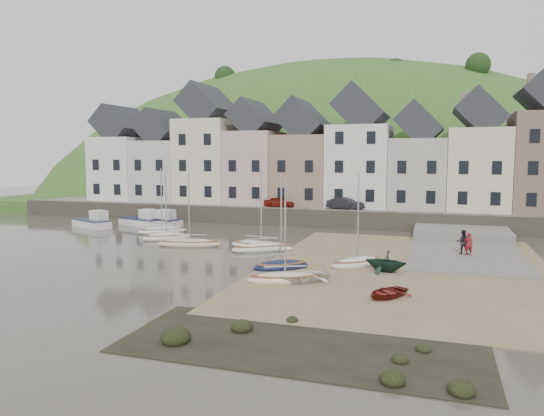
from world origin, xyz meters
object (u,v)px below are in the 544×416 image
(rowboat_red, at_px, (387,292))
(person_red, at_px, (468,244))
(car_left, at_px, (279,202))
(person_dark, at_px, (463,242))
(car_right, at_px, (345,204))
(rowboat_green, at_px, (386,261))
(rowboat_white, at_px, (303,276))
(sailboat_0, at_px, (162,230))

(rowboat_red, xyz_separation_m, person_red, (4.57, 12.74, 0.61))
(car_left, bearing_deg, person_dark, -129.21)
(person_dark, xyz_separation_m, car_right, (-11.02, 13.75, 1.23))
(rowboat_green, xyz_separation_m, person_dark, (4.82, 7.25, 0.28))
(rowboat_green, xyz_separation_m, rowboat_red, (0.63, -5.87, -0.41))
(rowboat_white, relative_size, person_dark, 1.75)
(person_red, bearing_deg, rowboat_red, 57.19)
(person_red, distance_m, car_left, 23.47)
(rowboat_red, bearing_deg, sailboat_0, 178.53)
(rowboat_white, bearing_deg, person_dark, 99.22)
(rowboat_green, distance_m, car_right, 21.96)
(sailboat_0, distance_m, person_dark, 26.54)
(sailboat_0, bearing_deg, rowboat_red, -35.45)
(sailboat_0, distance_m, rowboat_green, 23.76)
(person_red, xyz_separation_m, car_right, (-11.40, 14.14, 1.31))
(person_dark, bearing_deg, rowboat_red, 70.76)
(sailboat_0, bearing_deg, car_left, 53.88)
(rowboat_red, bearing_deg, rowboat_green, 130.08)
(car_right, bearing_deg, sailboat_0, 141.43)
(person_red, height_order, car_left, car_left)
(rowboat_green, bearing_deg, car_left, -137.08)
(sailboat_0, height_order, car_left, sailboat_0)
(rowboat_red, bearing_deg, person_dark, 106.27)
(sailboat_0, relative_size, rowboat_green, 2.46)
(sailboat_0, xyz_separation_m, person_red, (26.77, -3.07, 0.67))
(person_dark, bearing_deg, person_red, 132.78)
(sailboat_0, bearing_deg, car_right, 35.77)
(rowboat_white, height_order, person_dark, person_dark)
(sailboat_0, bearing_deg, person_red, -6.54)
(sailboat_0, relative_size, rowboat_red, 2.45)
(rowboat_red, height_order, car_right, car_right)
(rowboat_white, relative_size, rowboat_green, 1.23)
(person_red, bearing_deg, person_dark, -58.78)
(car_left, bearing_deg, car_right, -92.30)
(sailboat_0, height_order, rowboat_white, sailboat_0)
(person_dark, relative_size, car_right, 0.46)
(rowboat_white, xyz_separation_m, person_red, (9.51, 10.88, 0.55))
(person_dark, bearing_deg, car_left, -38.44)
(rowboat_green, xyz_separation_m, person_red, (5.19, 6.87, 0.20))
(rowboat_white, relative_size, car_right, 0.80)
(rowboat_green, xyz_separation_m, car_right, (-6.20, 21.01, 1.51))
(person_red, distance_m, car_right, 18.21)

